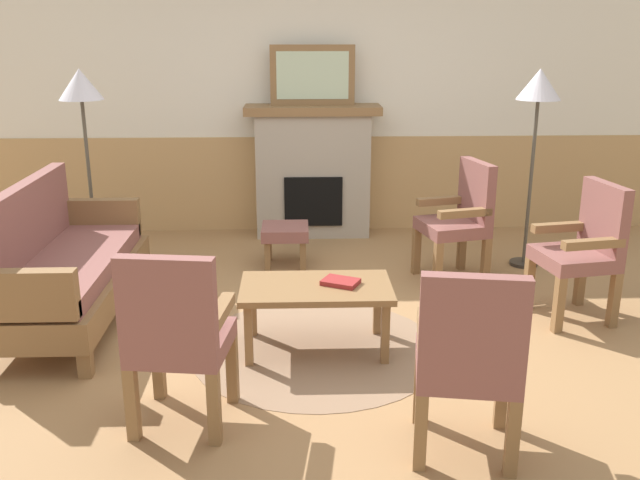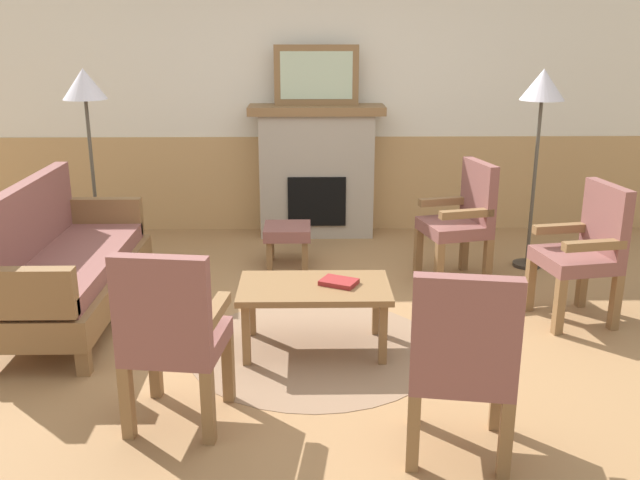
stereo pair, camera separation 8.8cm
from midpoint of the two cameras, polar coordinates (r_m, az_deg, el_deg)
ground_plane at (r=4.87m, az=-0.38°, el=-7.42°), size 14.00×14.00×0.00m
wall_back at (r=7.06m, az=-1.02°, el=11.35°), size 7.20×0.14×2.70m
fireplace at (r=6.91m, az=-0.96°, el=5.70°), size 1.30×0.44×1.28m
framed_picture at (r=6.79m, az=-0.99°, el=13.23°), size 0.80×0.04×0.56m
couch at (r=5.22m, az=-20.49°, el=-2.14°), size 0.70×1.80×0.98m
coffee_table at (r=4.47m, az=-0.89°, el=-4.34°), size 0.96×0.56×0.44m
round_rug at (r=4.63m, az=-0.87°, el=-8.75°), size 1.63×1.63×0.01m
book_on_table at (r=4.47m, az=1.11°, el=-3.42°), size 0.27×0.24×0.03m
footstool at (r=6.07m, az=-3.26°, el=0.47°), size 0.40×0.40×0.36m
armchair_near_fireplace at (r=5.23m, az=20.23°, el=-0.43°), size 0.56×0.56×0.98m
armchair_by_window_left at (r=5.78m, az=10.92°, el=1.94°), size 0.58×0.58×0.98m
armchair_front_left at (r=3.39m, az=11.23°, el=-9.15°), size 0.55×0.55×0.98m
armchair_front_center at (r=3.64m, az=-12.23°, el=-7.34°), size 0.54×0.54×0.98m
floor_lamp_by_couch at (r=6.18m, az=-19.19°, el=10.90°), size 0.36×0.36×1.68m
floor_lamp_by_chairs at (r=6.11m, az=16.91°, el=11.04°), size 0.36×0.36×1.68m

